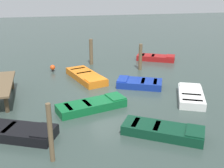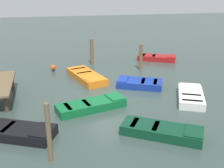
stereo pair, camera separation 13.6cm
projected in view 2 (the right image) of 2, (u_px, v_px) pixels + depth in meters
name	position (u px, v px, depth m)	size (l,w,h in m)	color
ground_plane	(112.00, 90.00, 16.00)	(80.00, 80.00, 0.00)	#33423D
rowboat_red	(157.00, 58.00, 22.05)	(2.36, 3.14, 0.46)	maroon
rowboat_dark_green	(162.00, 131.00, 11.09)	(2.64, 3.34, 0.46)	#0C3823
rowboat_black	(15.00, 131.00, 11.05)	(2.47, 3.51, 0.46)	black
rowboat_white	(191.00, 96.00, 14.52)	(3.09, 2.28, 0.46)	silver
rowboat_orange	(86.00, 76.00, 17.65)	(3.91, 2.37, 0.46)	orange
rowboat_green	(92.00, 105.00, 13.44)	(1.98, 3.56, 0.46)	#0F602D
rowboat_blue	(139.00, 83.00, 16.39)	(2.27, 2.93, 0.46)	navy
mooring_piling_far_left	(141.00, 57.00, 19.41)	(0.25, 0.25, 1.86)	brown
mooring_piling_near_left	(49.00, 133.00, 9.22)	(0.17, 0.17, 2.17)	brown
mooring_piling_far_right	(92.00, 52.00, 20.76)	(0.27, 0.27, 1.94)	brown
marker_buoy	(53.00, 67.00, 19.26)	(0.36, 0.36, 0.48)	#262626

